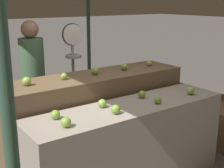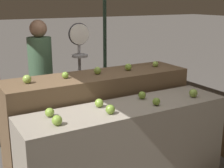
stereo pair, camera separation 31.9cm
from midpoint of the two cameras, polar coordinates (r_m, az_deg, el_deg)
The scene contains 16 objects.
display_counter_front at distance 3.17m, azimuth 5.68°, elevation -11.77°, with size 2.10×0.55×0.90m, color gray.
display_counter_back at distance 3.59m, azimuth 0.14°, elevation -6.70°, with size 2.10×0.55×1.09m, color brown.
apple_front_0 at distance 2.54m, azimuth -6.50°, elevation -6.69°, with size 0.09×0.09×0.09m, color #84AD3D.
apple_front_1 at distance 2.77m, azimuth 2.97°, elevation -4.72°, with size 0.09×0.09×0.09m, color #7AA338.
apple_front_2 at distance 3.06m, azimuth 11.09°, elevation -3.21°, with size 0.07×0.07×0.07m, color #84AD3D.
apple_front_3 at distance 3.40m, azimuth 17.28°, elevation -1.63°, with size 0.09×0.09×0.09m, color #8EB247.
apple_front_4 at distance 2.73m, azimuth -8.08°, elevation -5.23°, with size 0.08×0.08×0.08m, color #84AD3D.
apple_front_5 at distance 2.94m, azimuth 0.72°, elevation -3.55°, with size 0.08×0.08×0.08m, color #84AD3D.
apple_front_6 at distance 3.22m, azimuth 8.36°, elevation -2.08°, with size 0.08×0.08×0.08m, color #84AD3D.
apple_back_0 at distance 3.11m, azimuth -12.49°, elevation 0.84°, with size 0.09×0.09×0.09m, color #8EB247.
apple_back_1 at distance 3.25m, azimuth -5.79°, elevation 1.59°, with size 0.07×0.07×0.07m, color #7AA338.
apple_back_2 at distance 3.42m, azimuth -0.01°, elevation 2.44°, with size 0.08×0.08×0.08m, color #8EB247.
apple_back_3 at distance 3.62m, azimuth 5.52°, elevation 3.07°, with size 0.08×0.08×0.08m, color #84AD3D.
apple_back_4 at distance 3.87m, azimuth 10.30°, elevation 3.59°, with size 0.07×0.07×0.07m, color #8EB247.
produce_scale at distance 3.90m, azimuth -3.60°, elevation 4.57°, with size 0.27×0.20×1.61m.
person_vendor_at_scale at distance 4.08m, azimuth -10.70°, elevation 1.90°, with size 0.41×0.41×1.64m.
Camera 2 is at (-1.53, -2.38, 1.88)m, focal length 50.00 mm.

